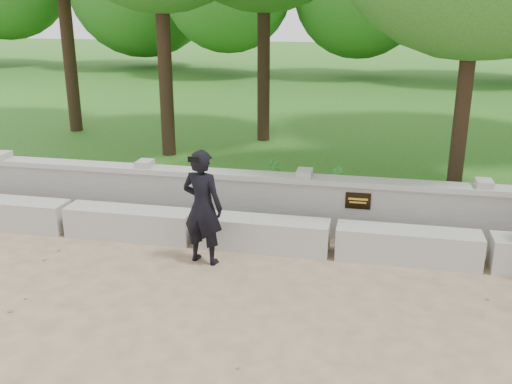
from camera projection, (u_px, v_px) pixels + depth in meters
ground at (317, 326)px, 6.15m from camera, size 80.00×80.00×0.00m
lawn at (362, 105)px, 19.12m from camera, size 40.00×22.00×0.25m
concrete_bench at (333, 239)px, 7.84m from camera, size 11.90×0.45×0.45m
parapet_wall at (337, 206)px, 8.42m from camera, size 12.50×0.35×0.90m
man_main at (203, 207)px, 7.46m from camera, size 0.64×0.58×1.56m
shrub_a at (274, 174)px, 9.83m from camera, size 0.31×0.35×0.54m
shrub_b at (334, 186)px, 9.06m from camera, size 0.33×0.38×0.61m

